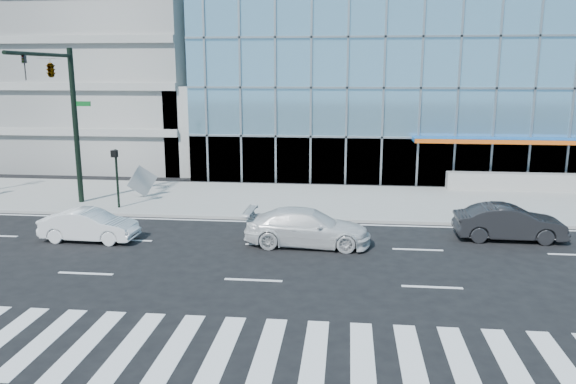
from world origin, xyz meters
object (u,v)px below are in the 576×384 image
white_suv (307,227)px  tilted_panel (142,181)px  ped_signal_post (116,169)px  white_sedan (89,225)px  traffic_signal (58,88)px  dark_sedan (509,223)px

white_suv → tilted_panel: (-9.66, 7.23, 0.31)m
ped_signal_post → white_sedan: (0.89, -5.13, -1.48)m
tilted_panel → ped_signal_post: bearing=-143.1°
white_suv → tilted_panel: tilted_panel is taller
traffic_signal → tilted_panel: size_ratio=6.15×
ped_signal_post → tilted_panel: ped_signal_post is taller
white_sedan → tilted_panel: size_ratio=3.08×
traffic_signal → tilted_panel: traffic_signal is taller
white_suv → dark_sedan: (8.42, 1.64, -0.01)m
ped_signal_post → dark_sedan: size_ratio=0.67×
traffic_signal → ped_signal_post: size_ratio=2.67×
traffic_signal → white_sedan: bearing=-54.6°
white_sedan → dark_sedan: 17.70m
traffic_signal → white_sedan: traffic_signal is taller
ped_signal_post → tilted_panel: bearing=81.1°
ped_signal_post → dark_sedan: 18.78m
tilted_panel → white_suv: bearing=-80.9°
white_sedan → tilted_panel: bearing=5.5°
traffic_signal → white_sedan: (3.38, -4.75, -5.50)m
traffic_signal → tilted_panel: (2.89, 2.84, -5.11)m
ped_signal_post → white_sedan: size_ratio=0.75×
ped_signal_post → dark_sedan: ped_signal_post is taller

